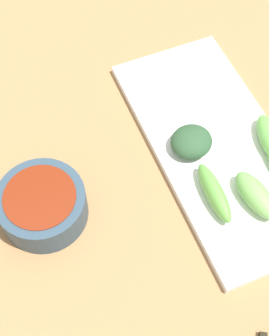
# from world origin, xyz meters

# --- Properties ---
(tabletop) EXTENTS (2.10, 2.10, 0.02)m
(tabletop) POSITION_xyz_m (0.00, 0.00, 0.01)
(tabletop) COLOR #9F754A
(tabletop) RESTS_ON ground
(sauce_bowl) EXTENTS (0.11, 0.11, 0.05)m
(sauce_bowl) POSITION_xyz_m (-0.13, -0.02, 0.04)
(sauce_bowl) COLOR #304758
(sauce_bowl) RESTS_ON tabletop
(serving_plate) EXTENTS (0.16, 0.35, 0.01)m
(serving_plate) POSITION_xyz_m (0.11, -0.02, 0.03)
(serving_plate) COLOR white
(serving_plate) RESTS_ON tabletop
(broccoli_stalk_0) EXTENTS (0.04, 0.07, 0.03)m
(broccoli_stalk_0) POSITION_xyz_m (0.11, -0.11, 0.05)
(broccoli_stalk_0) COLOR #75B158
(broccoli_stalk_0) RESTS_ON serving_plate
(broccoli_stalk_1) EXTENTS (0.03, 0.08, 0.03)m
(broccoli_stalk_1) POSITION_xyz_m (0.07, -0.09, 0.04)
(broccoli_stalk_1) COLOR #60A943
(broccoli_stalk_1) RESTS_ON serving_plate
(broccoli_leafy_2) EXTENTS (0.06, 0.05, 0.03)m
(broccoli_leafy_2) POSITION_xyz_m (0.07, -0.01, 0.05)
(broccoli_leafy_2) COLOR #2C4F30
(broccoli_leafy_2) RESTS_ON serving_plate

